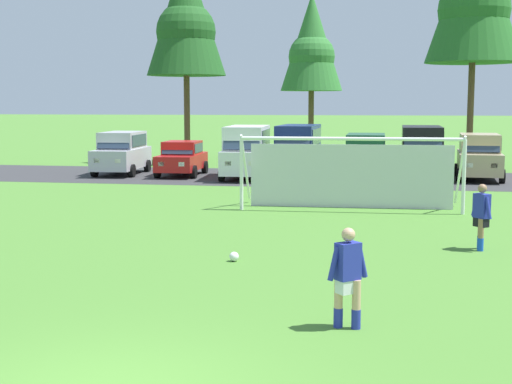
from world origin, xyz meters
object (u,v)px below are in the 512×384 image
at_px(soccer_goal, 351,171).
at_px(parked_car_slot_far_left, 122,152).
at_px(parked_car_slot_left, 182,158).
at_px(parked_car_slot_center, 298,149).
at_px(parked_car_slot_center_left, 247,151).
at_px(parked_car_slot_far_right, 479,156).
at_px(parked_car_slot_center_right, 366,156).
at_px(player_defender_far, 481,217).
at_px(player_winger_left, 348,278).
at_px(soccer_ball, 234,257).
at_px(parked_car_slot_right, 421,151).

bearing_deg(soccer_goal, parked_car_slot_far_left, 139.65).
distance_m(soccer_goal, parked_car_slot_left, 13.37).
xyz_separation_m(soccer_goal, parked_car_slot_center, (-3.09, 11.19, 0.05)).
distance_m(parked_car_slot_center_left, parked_car_slot_far_right, 11.05).
bearing_deg(parked_car_slot_center_right, player_defender_far, -78.89).
relative_size(player_winger_left, parked_car_slot_left, 0.38).
bearing_deg(parked_car_slot_far_left, player_defender_far, -47.17).
distance_m(soccer_goal, parked_car_slot_far_right, 12.02).
bearing_deg(player_winger_left, parked_car_slot_left, 111.79).
xyz_separation_m(parked_car_slot_far_left, parked_car_slot_far_right, (17.64, 0.41, 0.00)).
height_order(soccer_goal, parked_car_slot_center_right, soccer_goal).
bearing_deg(parked_car_slot_left, player_winger_left, -68.21).
bearing_deg(player_winger_left, soccer_ball, 121.75).
bearing_deg(parked_car_slot_center_left, parked_car_slot_far_left, 171.90).
xyz_separation_m(soccer_goal, player_defender_far, (3.48, -6.51, -0.47)).
distance_m(player_defender_far, parked_car_slot_center_right, 16.52).
distance_m(parked_car_slot_far_left, parked_car_slot_center_left, 6.75).
bearing_deg(parked_car_slot_center_left, player_defender_far, -60.77).
xyz_separation_m(soccer_ball, soccer_goal, (2.26, 8.84, 1.18)).
bearing_deg(parked_car_slot_center, parked_car_slot_far_right, -3.63).
relative_size(soccer_goal, player_defender_far, 4.56).
xyz_separation_m(soccer_goal, parked_car_slot_far_left, (-12.04, 10.23, -0.18)).
distance_m(parked_car_slot_center_left, parked_car_slot_right, 8.32).
bearing_deg(parked_car_slot_center, parked_car_slot_right, -8.78).
relative_size(player_winger_left, parked_car_slot_center, 0.34).
bearing_deg(parked_car_slot_far_right, player_winger_left, -101.95).
bearing_deg(parked_car_slot_far_right, soccer_goal, -117.80).
bearing_deg(parked_car_slot_right, soccer_goal, -105.81).
xyz_separation_m(soccer_ball, parked_car_slot_far_right, (7.86, 19.48, 1.00)).
height_order(player_winger_left, parked_car_slot_far_left, parked_car_slot_far_left).
bearing_deg(parked_car_slot_far_right, parked_car_slot_center_left, -172.93).
distance_m(soccer_goal, player_winger_left, 13.37).
distance_m(player_defender_far, parked_car_slot_left, 20.62).
relative_size(player_defender_far, parked_car_slot_far_left, 0.35).
relative_size(soccer_goal, parked_car_slot_left, 1.75).
distance_m(parked_car_slot_center, parked_car_slot_right, 6.06).
xyz_separation_m(parked_car_slot_center_right, parked_car_slot_far_right, (5.31, 0.94, 0.00)).
distance_m(player_winger_left, parked_car_slot_left, 25.19).
height_order(soccer_goal, parked_car_slot_far_left, soccer_goal).
relative_size(soccer_ball, parked_car_slot_center_right, 0.05).
relative_size(soccer_goal, parked_car_slot_right, 1.55).
relative_size(parked_car_slot_left, parked_car_slot_far_right, 0.90).
xyz_separation_m(player_winger_left, parked_car_slot_center, (-3.62, 24.53, 0.52)).
bearing_deg(parked_car_slot_left, parked_car_slot_far_right, 2.37).
height_order(parked_car_slot_center, parked_car_slot_far_right, parked_car_slot_center).
distance_m(soccer_goal, parked_car_slot_far_left, 15.79).
relative_size(soccer_ball, player_winger_left, 0.13).
height_order(parked_car_slot_far_left, parked_car_slot_center_left, parked_car_slot_center_left).
bearing_deg(parked_car_slot_right, parked_car_slot_far_left, -179.87).
distance_m(player_winger_left, parked_car_slot_center_right, 23.04).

